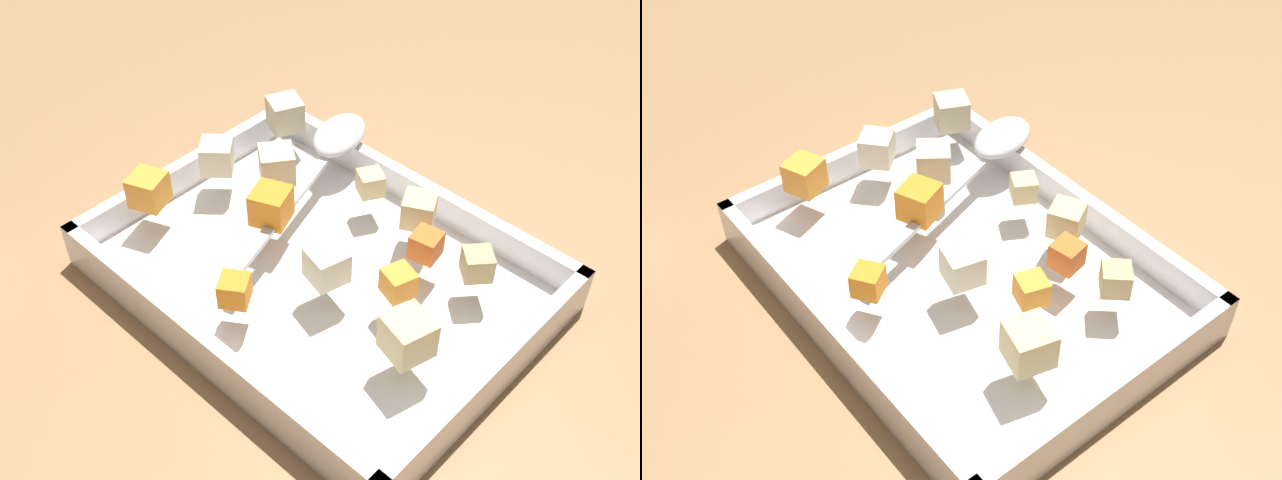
% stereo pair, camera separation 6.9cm
% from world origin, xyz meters
% --- Properties ---
extents(ground_plane, '(4.00, 4.00, 0.00)m').
position_xyz_m(ground_plane, '(0.00, 0.00, 0.00)').
color(ground_plane, '#936D47').
extents(baking_dish, '(0.38, 0.28, 0.05)m').
position_xyz_m(baking_dish, '(-0.02, 0.01, 0.01)').
color(baking_dish, silver).
rests_on(baking_dish, ground_plane).
extents(carrot_chunk_corner_ne, '(0.03, 0.03, 0.02)m').
position_xyz_m(carrot_chunk_corner_ne, '(-0.09, -0.04, 0.06)').
color(carrot_chunk_corner_ne, orange).
rests_on(carrot_chunk_corner_ne, baking_dish).
extents(carrot_chunk_corner_sw, '(0.03, 0.03, 0.02)m').
position_xyz_m(carrot_chunk_corner_sw, '(-0.01, 0.10, 0.06)').
color(carrot_chunk_corner_sw, orange).
rests_on(carrot_chunk_corner_sw, baking_dish).
extents(carrot_chunk_under_handle, '(0.04, 0.04, 0.03)m').
position_xyz_m(carrot_chunk_under_handle, '(0.04, 0.02, 0.06)').
color(carrot_chunk_under_handle, orange).
rests_on(carrot_chunk_under_handle, baking_dish).
extents(carrot_chunk_corner_nw, '(0.03, 0.03, 0.02)m').
position_xyz_m(carrot_chunk_corner_nw, '(-0.10, 0.01, 0.06)').
color(carrot_chunk_corner_nw, orange).
rests_on(carrot_chunk_corner_nw, baking_dish).
extents(carrot_chunk_corner_se, '(0.04, 0.04, 0.03)m').
position_xyz_m(carrot_chunk_corner_se, '(0.14, 0.08, 0.06)').
color(carrot_chunk_corner_se, orange).
rests_on(carrot_chunk_corner_se, baking_dish).
extents(potato_chunk_front_center, '(0.04, 0.04, 0.03)m').
position_xyz_m(potato_chunk_front_center, '(-0.14, 0.05, 0.06)').
color(potato_chunk_front_center, '#E0CC89').
rests_on(potato_chunk_front_center, baking_dish).
extents(potato_chunk_mid_right, '(0.04, 0.04, 0.03)m').
position_xyz_m(potato_chunk_mid_right, '(0.13, -0.09, 0.06)').
color(potato_chunk_mid_right, beige).
rests_on(potato_chunk_mid_right, baking_dish).
extents(potato_chunk_near_right, '(0.04, 0.04, 0.03)m').
position_xyz_m(potato_chunk_near_right, '(0.13, -0.00, 0.06)').
color(potato_chunk_near_right, beige).
rests_on(potato_chunk_near_right, baking_dish).
extents(potato_chunk_heap_side, '(0.04, 0.04, 0.03)m').
position_xyz_m(potato_chunk_heap_side, '(-0.05, 0.04, 0.06)').
color(potato_chunk_heap_side, beige).
rests_on(potato_chunk_heap_side, baking_dish).
extents(potato_chunk_near_spoon, '(0.04, 0.04, 0.03)m').
position_xyz_m(potato_chunk_near_spoon, '(-0.06, -0.07, 0.06)').
color(potato_chunk_near_spoon, '#E0CC89').
rests_on(potato_chunk_near_spoon, baking_dish).
extents(potato_chunk_far_right, '(0.04, 0.04, 0.03)m').
position_xyz_m(potato_chunk_far_right, '(0.08, -0.03, 0.06)').
color(potato_chunk_far_right, beige).
rests_on(potato_chunk_far_right, baking_dish).
extents(potato_chunk_back_center, '(0.03, 0.03, 0.02)m').
position_xyz_m(potato_chunk_back_center, '(-0.13, -0.05, 0.06)').
color(potato_chunk_back_center, tan).
rests_on(potato_chunk_back_center, baking_dish).
extents(potato_chunk_near_left, '(0.03, 0.03, 0.02)m').
position_xyz_m(potato_chunk_near_left, '(0.00, -0.07, 0.06)').
color(potato_chunk_near_left, '#E0CC89').
rests_on(potato_chunk_near_left, baking_dish).
extents(serving_spoon, '(0.10, 0.25, 0.02)m').
position_xyz_m(serving_spoon, '(0.07, -0.10, 0.05)').
color(serving_spoon, silver).
rests_on(serving_spoon, baking_dish).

